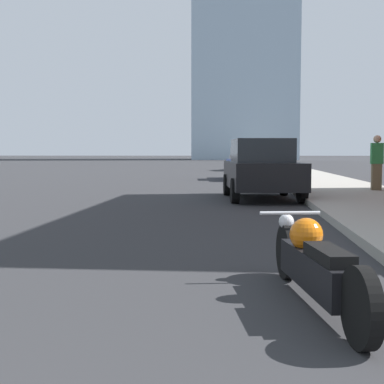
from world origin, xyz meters
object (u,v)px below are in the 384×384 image
at_px(motorcycle, 315,265).
at_px(pedestrian, 377,162).
at_px(parked_car_silver, 245,159).
at_px(parked_car_blue, 249,163).
at_px(parked_car_black, 262,169).

bearing_deg(motorcycle, pedestrian, 64.64).
bearing_deg(motorcycle, parked_car_silver, 81.25).
height_order(parked_car_blue, pedestrian, pedestrian).
bearing_deg(parked_car_blue, parked_car_silver, 84.96).
xyz_separation_m(motorcycle, parked_car_blue, (-0.19, 21.42, 0.45)).
relative_size(motorcycle, pedestrian, 1.51).
xyz_separation_m(motorcycle, parked_car_silver, (-0.23, 34.49, 0.50)).
height_order(parked_car_black, parked_car_blue, parked_car_black).
bearing_deg(parked_car_blue, motorcycle, -94.71).
height_order(parked_car_silver, pedestrian, pedestrian).
distance_m(motorcycle, parked_car_silver, 34.49).
relative_size(parked_car_black, pedestrian, 2.57).
height_order(motorcycle, parked_car_black, parked_car_black).
xyz_separation_m(parked_car_black, parked_car_silver, (-0.21, 23.94, 0.01)).
relative_size(motorcycle, parked_car_blue, 0.57).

